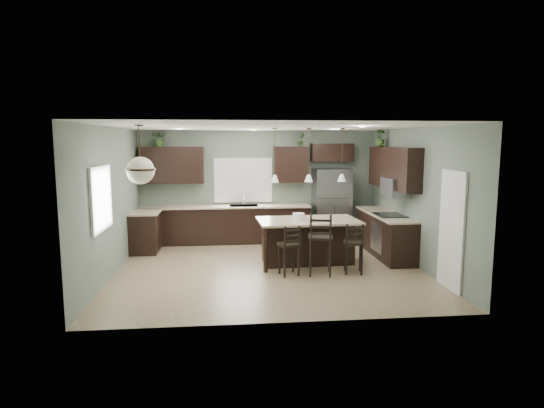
{
  "coord_description": "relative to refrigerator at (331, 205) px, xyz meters",
  "views": [
    {
      "loc": [
        -0.83,
        -8.79,
        2.52
      ],
      "look_at": [
        0.1,
        0.4,
        1.25
      ],
      "focal_mm": 30.0,
      "sensor_mm": 36.0,
      "label": 1
    }
  ],
  "objects": [
    {
      "name": "plant_back_left",
      "position": [
        -4.24,
        0.15,
        1.69
      ],
      "size": [
        0.43,
        0.39,
        0.43
      ],
      "primitive_type": "imported",
      "rotation": [
        0.0,
        0.0,
        0.16
      ],
      "color": "#2F4F22",
      "rests_on": "back_upper_left"
    },
    {
      "name": "serving_dish",
      "position": [
        -1.17,
        -2.09,
        0.07
      ],
      "size": [
        0.24,
        0.24,
        0.14
      ],
      "primitive_type": "cylinder",
      "color": "white",
      "rests_on": "kitchen_island"
    },
    {
      "name": "back_countertop",
      "position": [
        -2.67,
        0.03,
        -0.01
      ],
      "size": [
        4.2,
        0.66,
        0.04
      ],
      "primitive_type": "cube",
      "color": "#C7B896",
      "rests_on": "back_lower_cabs"
    },
    {
      "name": "room_shell",
      "position": [
        -1.82,
        -2.4,
        0.77
      ],
      "size": [
        6.0,
        6.0,
        6.0
      ],
      "color": "slate",
      "rests_on": "ground"
    },
    {
      "name": "pendant_center",
      "position": [
        -0.97,
        -2.08,
        1.32
      ],
      "size": [
        0.17,
        0.17,
        1.1
      ],
      "primitive_type": null,
      "color": "silver",
      "rests_on": "room_shell"
    },
    {
      "name": "back_lower_cabs",
      "position": [
        -2.67,
        0.05,
        -0.48
      ],
      "size": [
        4.2,
        0.6,
        0.9
      ],
      "primitive_type": "cube",
      "color": "black",
      "rests_on": "ground"
    },
    {
      "name": "plant_right_wall",
      "position": [
        0.98,
        -0.68,
        1.69
      ],
      "size": [
        0.26,
        0.26,
        0.42
      ],
      "primitive_type": "imported",
      "rotation": [
        0.0,
        0.0,
        0.12
      ],
      "color": "#355324",
      "rests_on": "right_upper_cabs"
    },
    {
      "name": "left_return_countertop",
      "position": [
        -4.5,
        -0.7,
        -0.01
      ],
      "size": [
        0.66,
        0.96,
        0.04
      ],
      "primitive_type": "cube",
      "color": "#C7B896",
      "rests_on": "left_return_cabs"
    },
    {
      "name": "bar_stool_center",
      "position": [
        -0.89,
        -2.92,
        -0.33
      ],
      "size": [
        0.52,
        0.52,
        1.2
      ],
      "primitive_type": "cube",
      "rotation": [
        0.0,
        0.0,
        -0.19
      ],
      "color": "black",
      "rests_on": "ground"
    },
    {
      "name": "back_upper_right",
      "position": [
        -1.02,
        0.18,
        1.02
      ],
      "size": [
        0.85,
        0.34,
        0.9
      ],
      "primitive_type": "cube",
      "color": "black",
      "rests_on": "room_shell"
    },
    {
      "name": "refrigerator",
      "position": [
        0.0,
        0.0,
        0.0
      ],
      "size": [
        0.9,
        0.74,
        1.85
      ],
      "primitive_type": "cube",
      "color": "gray",
      "rests_on": "ground"
    },
    {
      "name": "pantry_door",
      "position": [
        1.16,
        -3.95,
        0.09
      ],
      "size": [
        0.04,
        0.82,
        2.04
      ],
      "primitive_type": "cube",
      "color": "white",
      "rests_on": "ground"
    },
    {
      "name": "pendant_right",
      "position": [
        -0.28,
        -2.05,
        1.32
      ],
      "size": [
        0.17,
        0.17,
        1.1
      ],
      "primitive_type": null,
      "color": "silver",
      "rests_on": "room_shell"
    },
    {
      "name": "window_left",
      "position": [
        -4.8,
        -3.2,
        0.62
      ],
      "size": [
        0.02,
        1.1,
        1.0
      ],
      "primitive_type": "cube",
      "color": "white",
      "rests_on": "room_shell"
    },
    {
      "name": "right_countertop",
      "position": [
        0.86,
        -1.53,
        -0.01
      ],
      "size": [
        0.66,
        2.35,
        0.04
      ],
      "primitive_type": "cube",
      "color": "#C7B896",
      "rests_on": "right_lower_cabs"
    },
    {
      "name": "left_return_cabs",
      "position": [
        -4.52,
        -0.7,
        -0.48
      ],
      "size": [
        0.6,
        0.9,
        0.9
      ],
      "primitive_type": "cube",
      "color": "black",
      "rests_on": "ground"
    },
    {
      "name": "fridge_header",
      "position": [
        0.03,
        0.18,
        1.32
      ],
      "size": [
        1.05,
        0.34,
        0.45
      ],
      "primitive_type": "cube",
      "color": "black",
      "rests_on": "room_shell"
    },
    {
      "name": "sink_inset",
      "position": [
        -2.22,
        0.03,
        0.01
      ],
      "size": [
        0.7,
        0.45,
        0.01
      ],
      "primitive_type": "cube",
      "color": "gray",
      "rests_on": "back_countertop"
    },
    {
      "name": "wall_oven_front",
      "position": [
        0.58,
        -1.8,
        -0.48
      ],
      "size": [
        0.01,
        0.72,
        0.6
      ],
      "primitive_type": "cube",
      "color": "gray",
      "rests_on": "right_lower_cabs"
    },
    {
      "name": "microwave",
      "position": [
        0.96,
        -1.8,
        0.62
      ],
      "size": [
        0.4,
        0.75,
        0.4
      ],
      "primitive_type": "cube",
      "color": "gray",
      "rests_on": "right_upper_cabs"
    },
    {
      "name": "right_upper_cabs",
      "position": [
        1.01,
        -1.53,
        1.02
      ],
      "size": [
        0.34,
        2.35,
        0.9
      ],
      "primitive_type": "cube",
      "color": "black",
      "rests_on": "room_shell"
    },
    {
      "name": "bar_stool_right",
      "position": [
        -0.24,
        -2.89,
        -0.43
      ],
      "size": [
        0.43,
        0.43,
        1.0
      ],
      "primitive_type": "cube",
      "rotation": [
        0.0,
        0.0,
        -0.18
      ],
      "color": "black",
      "rests_on": "ground"
    },
    {
      "name": "plant_back_right",
      "position": [
        -0.77,
        0.15,
        1.65
      ],
      "size": [
        0.22,
        0.2,
        0.34
      ],
      "primitive_type": "imported",
      "rotation": [
        0.0,
        0.0,
        0.32
      ],
      "color": "#2D4D21",
      "rests_on": "back_upper_right"
    },
    {
      "name": "kitchen_island",
      "position": [
        -0.97,
        -2.08,
        -0.46
      ],
      "size": [
        2.12,
        1.27,
        0.92
      ],
      "primitive_type": "cube",
      "rotation": [
        0.0,
        0.0,
        0.05
      ],
      "color": "black",
      "rests_on": "ground"
    },
    {
      "name": "cooktop",
      "position": [
        0.86,
        -1.8,
        0.02
      ],
      "size": [
        0.58,
        0.75,
        0.02
      ],
      "primitive_type": "cube",
      "color": "black",
      "rests_on": "right_countertop"
    },
    {
      "name": "pendant_left",
      "position": [
        -1.67,
        -2.12,
        1.32
      ],
      "size": [
        0.17,
        0.17,
        1.1
      ],
      "primitive_type": null,
      "color": "silver",
      "rests_on": "room_shell"
    },
    {
      "name": "bar_stool_left",
      "position": [
        -1.48,
        -2.9,
        -0.44
      ],
      "size": [
        0.43,
        0.43,
        0.98
      ],
      "primitive_type": "cube",
      "rotation": [
        0.0,
        0.0,
        0.23
      ],
      "color": "black",
      "rests_on": "ground"
    },
    {
      "name": "window_back",
      "position": [
        -2.22,
        0.33,
        0.62
      ],
      "size": [
        1.35,
        0.02,
        1.0
      ],
      "primitive_type": "cube",
      "color": "white",
      "rests_on": "room_shell"
    },
    {
      "name": "chandelier",
      "position": [
        -4.04,
        -3.58,
        1.39
      ],
      "size": [
        0.49,
        0.49,
        0.98
      ],
      "primitive_type": null,
      "color": "beige",
      "rests_on": "room_shell"
    },
    {
      "name": "ground",
      "position": [
        -1.82,
        -2.4,
        -0.93
      ],
      "size": [
        6.0,
        6.0,
        0.0
      ],
      "primitive_type": "plane",
      "color": "#9E8466",
      "rests_on": "ground"
    },
    {
      "name": "faucet",
      "position": [
        -2.22,
        -0.0,
        0.16
      ],
      "size": [
        0.02,
        0.02,
        0.28
      ],
      "primitive_type": "cylinder",
      "color": "silver",
      "rests_on": "back_countertop"
    },
    {
      "name": "right_lower_cabs",
      "position": [
        0.88,
        -1.53,
        -0.48
      ],
      "size": [
        0.6,
        2.35,
        0.9
      ],
      "primitive_type": "cube",
      "color": "black",
      "rests_on": "ground"
    },
    {
      "name": "back_upper_left",
      "position": [
        -3.97,
        0.18,
        1.02
      ],
      "size": [
        1.55,
        0.34,
        0.9
      ],
      "primitive_type": "cube",
      "color": "black",
      "rests_on": "room_shell"
    }
  ]
}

